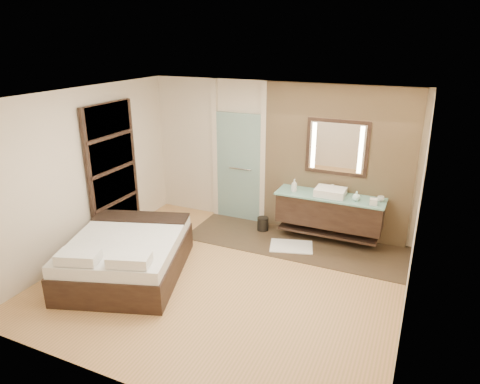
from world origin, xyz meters
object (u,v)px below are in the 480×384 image
at_px(vanity, 329,211).
at_px(bed, 127,255).
at_px(waste_bin, 263,224).
at_px(mirror_unit, 337,148).

height_order(vanity, bed, vanity).
distance_m(bed, waste_bin, 2.64).
relative_size(bed, waste_bin, 9.16).
relative_size(mirror_unit, bed, 0.44).
distance_m(mirror_unit, waste_bin, 1.96).
bearing_deg(bed, waste_bin, 41.73).
bearing_deg(vanity, mirror_unit, 90.00).
bearing_deg(mirror_unit, bed, -134.11).
bearing_deg(vanity, bed, -136.87).
bearing_deg(waste_bin, vanity, 3.24).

